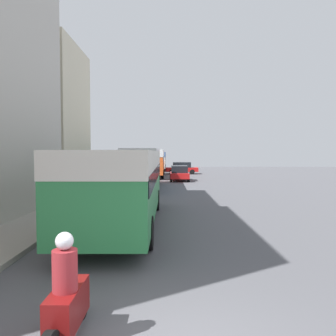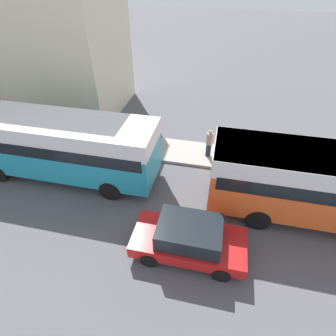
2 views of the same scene
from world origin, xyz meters
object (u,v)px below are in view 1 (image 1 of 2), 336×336
bus_lead (125,177)px  motorcycle_behind_lead (68,301)px  car_far_curb (181,173)px  pedestrian_walking_away (120,171)px  bus_following (144,163)px  pedestrian_near_curb (142,164)px  car_crossing (183,168)px  bus_third_in_line (155,159)px  bus_rear (159,159)px

bus_lead → motorcycle_behind_lead: (0.28, -8.12, -1.23)m
car_far_curb → pedestrian_walking_away: pedestrian_walking_away is taller
bus_following → car_far_curb: size_ratio=2.32×
car_far_curb → pedestrian_near_curb: size_ratio=2.54×
motorcycle_behind_lead → car_crossing: 38.71m
motorcycle_behind_lead → car_crossing: motorcycle_behind_lead is taller
car_far_curb → pedestrian_walking_away: size_ratio=2.55×
bus_following → pedestrian_near_curb: bearing=95.1°
bus_third_in_line → car_crossing: 5.89m
car_crossing → bus_following: bearing=167.4°
bus_third_in_line → car_far_curb: size_ratio=2.68×
bus_lead → pedestrian_walking_away: (-3.21, 20.14, -0.94)m
bus_following → bus_rear: size_ratio=1.04×
bus_lead → motorcycle_behind_lead: bearing=-88.0°
bus_lead → car_far_curb: (2.91, 20.01, -1.12)m
bus_third_in_line → pedestrian_near_curb: (-2.60, 13.15, -1.09)m
pedestrian_walking_away → bus_following: bearing=-66.8°
motorcycle_behind_lead → pedestrian_near_curb: bearing=93.4°
bus_lead → bus_third_in_line: 25.92m
bus_lead → motorcycle_behind_lead: size_ratio=4.75×
pedestrian_near_curb → bus_third_in_line: bearing=-78.8°
bus_third_in_line → car_crossing: bus_third_in_line is taller
bus_third_in_line → car_far_curb: bus_third_in_line is taller
bus_following → bus_rear: (0.36, 25.16, -0.15)m
motorcycle_behind_lead → car_crossing: (3.31, 38.56, 0.12)m
bus_third_in_line → motorcycle_behind_lead: (0.24, -34.04, -1.37)m
bus_lead → bus_following: 13.23m
bus_third_in_line → car_crossing: bearing=51.9°
car_crossing → bus_rear: bearing=23.7°
bus_lead → car_crossing: 30.68m
pedestrian_near_curb → pedestrian_walking_away: size_ratio=1.00×
bus_following → motorcycle_behind_lead: size_ratio=4.22×
bus_rear → car_crossing: (3.48, -7.94, -1.08)m
bus_third_in_line → car_crossing: size_ratio=2.57×
bus_third_in_line → motorcycle_behind_lead: bearing=-89.6°
bus_third_in_line → pedestrian_near_curb: bearing=101.2°
car_crossing → pedestrian_walking_away: pedestrian_walking_away is taller
motorcycle_behind_lead → car_far_curb: size_ratio=0.55×
pedestrian_near_curb → car_crossing: bearing=-54.5°
bus_lead → bus_rear: 38.39m
motorcycle_behind_lead → pedestrian_near_curb: (-2.84, 47.19, 0.28)m
bus_lead → car_crossing: bus_lead is taller
car_far_curb → bus_third_in_line: bearing=-64.2°
bus_third_in_line → car_far_curb: (2.86, -5.91, -1.26)m
bus_following → car_crossing: 17.69m
bus_following → motorcycle_behind_lead: (0.53, -21.34, -1.35)m
bus_following → pedestrian_walking_away: bus_following is taller
bus_third_in_line → bus_rear: bearing=89.7°
bus_rear → car_crossing: 8.74m
car_far_curb → bus_rear: bearing=-81.4°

